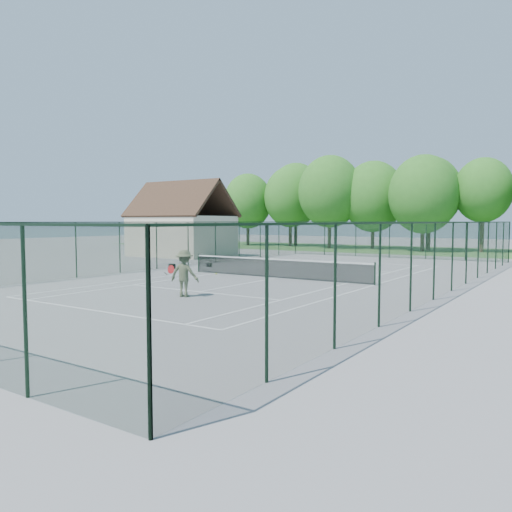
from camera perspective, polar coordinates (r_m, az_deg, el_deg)
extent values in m
plane|color=gray|center=(26.93, 2.38, -2.51)|extent=(140.00, 140.00, 0.00)
cube|color=#457736|center=(54.71, 19.08, 0.59)|extent=(80.00, 16.00, 0.01)
cube|color=white|center=(37.53, 11.93, -0.75)|extent=(10.97, 0.08, 0.01)
cube|color=white|center=(18.02, -17.95, -5.94)|extent=(10.97, 0.08, 0.01)
cube|color=white|center=(32.53, 8.30, -1.42)|extent=(8.23, 0.08, 0.01)
cube|color=white|center=(21.78, -6.50, -4.07)|extent=(8.23, 0.08, 0.01)
cube|color=white|center=(24.53, 13.38, -3.25)|extent=(0.08, 23.77, 0.01)
cube|color=white|center=(30.15, -6.54, -1.83)|extent=(0.08, 23.77, 0.01)
cube|color=white|center=(25.04, 10.44, -3.06)|extent=(0.08, 23.77, 0.01)
cube|color=white|center=(29.28, -4.50, -1.99)|extent=(0.08, 23.77, 0.01)
cube|color=white|center=(26.93, 2.38, -2.51)|extent=(0.08, 12.80, 0.01)
cylinder|color=black|center=(30.11, -6.57, -0.80)|extent=(0.08, 0.08, 1.10)
cylinder|color=black|center=(24.46, 13.43, -1.98)|extent=(0.08, 0.08, 1.10)
cube|color=black|center=(26.88, 2.38, -1.45)|extent=(11.00, 0.02, 0.96)
cube|color=white|center=(26.84, 2.39, -0.39)|extent=(11.00, 0.05, 0.07)
cube|color=#183420|center=(43.16, 15.01, 1.80)|extent=(18.00, 0.02, 3.00)
cube|color=#183420|center=(23.39, 21.52, -0.09)|extent=(0.02, 36.00, 3.00)
cube|color=#183420|center=(32.43, -11.29, 1.18)|extent=(0.02, 36.00, 3.00)
cube|color=black|center=(43.13, 15.05, 3.79)|extent=(18.00, 0.05, 0.05)
cube|color=black|center=(23.34, 21.62, 3.59)|extent=(0.05, 36.00, 0.05)
cube|color=black|center=(32.39, -11.33, 3.83)|extent=(0.05, 36.00, 0.05)
cube|color=beige|center=(44.47, -8.50, 2.28)|extent=(8.00, 6.00, 3.50)
cube|color=#402B1D|center=(45.61, -7.26, 6.41)|extent=(8.60, 3.27, 3.27)
cube|color=#402B1D|center=(43.40, -9.89, 6.51)|extent=(8.60, 3.27, 3.27)
cylinder|color=#3C2B1F|center=(60.98, 3.95, 3.09)|extent=(0.40, 0.40, 4.20)
ellipsoid|color=#347B25|center=(61.05, 3.97, 6.76)|extent=(6.40, 6.40, 7.40)
cylinder|color=#3C2B1F|center=(54.63, 19.13, 2.78)|extent=(0.40, 0.40, 4.20)
ellipsoid|color=#347B25|center=(54.70, 19.22, 6.87)|extent=(6.40, 6.40, 7.40)
cube|color=black|center=(32.53, -9.57, -1.16)|extent=(0.45, 0.35, 0.31)
cube|color=black|center=(33.49, -5.36, -1.02)|extent=(0.38, 0.28, 0.27)
imported|color=#50573C|center=(20.33, -8.18, -1.98)|extent=(1.36, 0.97, 1.90)
sphere|color=#AAC91E|center=(19.78, -4.56, -2.02)|extent=(0.07, 0.07, 0.07)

